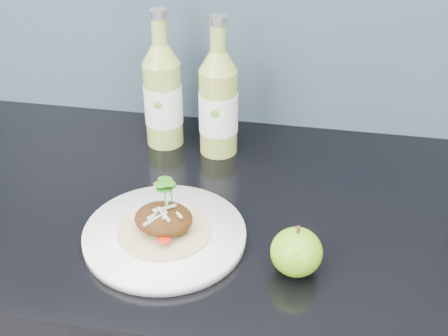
{
  "coord_description": "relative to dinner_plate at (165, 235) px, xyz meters",
  "views": [
    {
      "loc": [
        0.19,
        0.88,
        1.5
      ],
      "look_at": [
        0.05,
        1.65,
        1.0
      ],
      "focal_mm": 50.0,
      "sensor_mm": 36.0,
      "label": 1
    }
  ],
  "objects": [
    {
      "name": "cider_bottle_right",
      "position": [
        0.03,
        0.27,
        0.09
      ],
      "size": [
        0.09,
        0.09,
        0.26
      ],
      "rotation": [
        0.0,
        0.0,
        -0.41
      ],
      "color": "#97A846",
      "rests_on": "kitchen_counter"
    },
    {
      "name": "green_apple",
      "position": [
        0.2,
        -0.03,
        0.03
      ],
      "size": [
        0.09,
        0.09,
        0.08
      ],
      "rotation": [
        0.0,
        0.0,
        -0.3
      ],
      "color": "#569410",
      "rests_on": "kitchen_counter"
    },
    {
      "name": "cider_bottle_left",
      "position": [
        -0.07,
        0.28,
        0.09
      ],
      "size": [
        0.09,
        0.09,
        0.26
      ],
      "rotation": [
        0.0,
        0.0,
        0.43
      ],
      "color": "#95B44B",
      "rests_on": "kitchen_counter"
    },
    {
      "name": "dinner_plate",
      "position": [
        0.0,
        0.0,
        0.0
      ],
      "size": [
        0.27,
        0.27,
        0.02
      ],
      "color": "white",
      "rests_on": "kitchen_counter"
    },
    {
      "name": "pork_taco",
      "position": [
        0.0,
        0.0,
        0.04
      ],
      "size": [
        0.14,
        0.14,
        0.1
      ],
      "color": "tan",
      "rests_on": "dinner_plate"
    }
  ]
}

